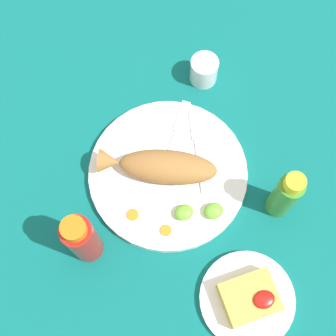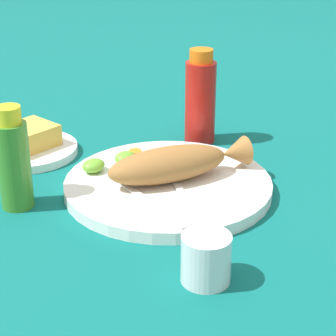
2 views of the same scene
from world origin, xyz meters
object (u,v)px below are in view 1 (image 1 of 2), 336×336
at_px(main_plate, 168,173).
at_px(side_plate_fries, 247,299).
at_px(hot_sauce_bottle_red, 82,239).
at_px(hot_sauce_bottle_green, 285,195).
at_px(fried_fish, 161,166).
at_px(salt_cup, 204,71).
at_px(fork_far, 197,144).
at_px(fork_near, 176,135).

bearing_deg(main_plate, side_plate_fries, -78.59).
relative_size(hot_sauce_bottle_red, hot_sauce_bottle_green, 1.12).
relative_size(main_plate, side_plate_fries, 1.82).
bearing_deg(hot_sauce_bottle_green, main_plate, 143.77).
distance_m(main_plate, hot_sauce_bottle_red, 0.22).
xyz_separation_m(main_plate, fried_fish, (-0.01, 0.01, 0.03)).
bearing_deg(hot_sauce_bottle_green, fried_fish, 144.42).
bearing_deg(side_plate_fries, salt_cup, 78.99).
height_order(fork_far, salt_cup, salt_cup).
height_order(fork_near, hot_sauce_bottle_red, hot_sauce_bottle_red).
distance_m(salt_cup, side_plate_fries, 0.47).
bearing_deg(salt_cup, side_plate_fries, -101.01).
distance_m(main_plate, side_plate_fries, 0.28).
xyz_separation_m(hot_sauce_bottle_green, side_plate_fries, (-0.12, -0.14, -0.06)).
bearing_deg(hot_sauce_bottle_red, hot_sauce_bottle_green, -6.37).
xyz_separation_m(main_plate, hot_sauce_bottle_red, (-0.19, -0.09, 0.07)).
xyz_separation_m(fork_near, hot_sauce_bottle_green, (0.14, -0.20, 0.05)).
distance_m(fork_far, side_plate_fries, 0.31).
relative_size(hot_sauce_bottle_red, side_plate_fries, 0.98).
relative_size(hot_sauce_bottle_green, side_plate_fries, 0.88).
height_order(fork_far, hot_sauce_bottle_red, hot_sauce_bottle_red).
distance_m(fried_fish, fork_far, 0.10).
distance_m(hot_sauce_bottle_red, salt_cup, 0.44).
distance_m(fork_far, hot_sauce_bottle_green, 0.20).
distance_m(fried_fish, side_plate_fries, 0.29).
bearing_deg(fork_near, fried_fish, 176.93).
height_order(fried_fish, salt_cup, fried_fish).
bearing_deg(side_plate_fries, fork_far, 86.50).
height_order(hot_sauce_bottle_red, side_plate_fries, hot_sauce_bottle_red).
relative_size(fried_fish, salt_cup, 3.88).
xyz_separation_m(main_plate, salt_cup, (0.15, 0.19, 0.02)).
bearing_deg(fork_near, main_plate, -173.66).
bearing_deg(side_plate_fries, fried_fish, 103.57).
xyz_separation_m(fork_far, hot_sauce_bottle_green, (0.10, -0.17, 0.05)).
distance_m(fork_near, side_plate_fries, 0.34).
xyz_separation_m(fork_near, fork_far, (0.03, -0.03, 0.00)).
xyz_separation_m(hot_sauce_bottle_red, side_plate_fries, (0.24, -0.18, -0.07)).
bearing_deg(main_plate, salt_cup, 52.06).
relative_size(fork_near, hot_sauce_bottle_red, 0.93).
height_order(fork_near, hot_sauce_bottle_green, hot_sauce_bottle_green).
bearing_deg(hot_sauce_bottle_green, fork_far, 121.95).
relative_size(fried_fish, fork_far, 1.26).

